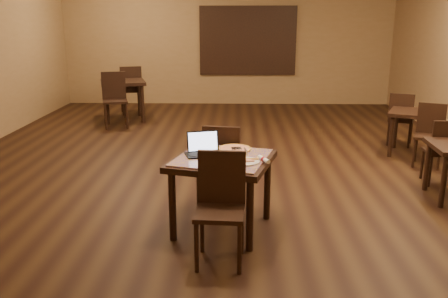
{
  "coord_description": "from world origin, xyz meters",
  "views": [
    {
      "loc": [
        0.23,
        -6.82,
        2.08
      ],
      "look_at": [
        0.11,
        -2.39,
        0.85
      ],
      "focal_mm": 38.0,
      "sensor_mm": 36.0,
      "label": 1
    }
  ],
  "objects_px": {
    "laptop": "(203,148)",
    "other_table_b_chair_far": "(131,87)",
    "tiled_table": "(222,167)",
    "other_table_a_chair_near": "(430,131)",
    "other_table_a": "(415,119)",
    "other_table_a_chair_far": "(401,116)",
    "other_table_b_chair_near": "(115,96)",
    "other_table_c_chair_far": "(443,148)",
    "chair_main_far": "(223,161)",
    "pizza_pan": "(235,150)",
    "chair_main_near": "(221,201)",
    "other_table_b": "(123,87)"
  },
  "relations": [
    {
      "from": "laptop",
      "to": "other_table_a",
      "type": "height_order",
      "value": "laptop"
    },
    {
      "from": "other_table_b_chair_near",
      "to": "other_table_b_chair_far",
      "type": "height_order",
      "value": "same"
    },
    {
      "from": "chair_main_near",
      "to": "other_table_a",
      "type": "bearing_deg",
      "value": 53.22
    },
    {
      "from": "other_table_a_chair_far",
      "to": "laptop",
      "type": "bearing_deg",
      "value": 70.76
    },
    {
      "from": "chair_main_far",
      "to": "other_table_a_chair_near",
      "type": "height_order",
      "value": "chair_main_far"
    },
    {
      "from": "other_table_a_chair_near",
      "to": "chair_main_far",
      "type": "bearing_deg",
      "value": -126.24
    },
    {
      "from": "other_table_a_chair_far",
      "to": "other_table_b_chair_far",
      "type": "relative_size",
      "value": 0.84
    },
    {
      "from": "other_table_a_chair_far",
      "to": "other_table_c_chair_far",
      "type": "bearing_deg",
      "value": 111.0
    },
    {
      "from": "other_table_a_chair_near",
      "to": "other_table_a",
      "type": "bearing_deg",
      "value": 117.73
    },
    {
      "from": "chair_main_near",
      "to": "other_table_a_chair_near",
      "type": "distance_m",
      "value": 4.13
    },
    {
      "from": "laptop",
      "to": "pizza_pan",
      "type": "height_order",
      "value": "laptop"
    },
    {
      "from": "other_table_a",
      "to": "other_table_c_chair_far",
      "type": "xyz_separation_m",
      "value": [
        -0.14,
        -1.42,
        -0.09
      ]
    },
    {
      "from": "other_table_b_chair_near",
      "to": "other_table_a_chair_near",
      "type": "bearing_deg",
      "value": -41.63
    },
    {
      "from": "chair_main_near",
      "to": "other_table_b",
      "type": "distance_m",
      "value": 6.36
    },
    {
      "from": "other_table_a",
      "to": "other_table_b_chair_near",
      "type": "distance_m",
      "value": 5.5
    },
    {
      "from": "laptop",
      "to": "other_table_a_chair_near",
      "type": "distance_m",
      "value": 3.84
    },
    {
      "from": "other_table_a_chair_near",
      "to": "other_table_a_chair_far",
      "type": "bearing_deg",
      "value": 117.73
    },
    {
      "from": "chair_main_far",
      "to": "pizza_pan",
      "type": "height_order",
      "value": "chair_main_far"
    },
    {
      "from": "tiled_table",
      "to": "other_table_b",
      "type": "xyz_separation_m",
      "value": [
        -2.23,
        5.34,
        0.03
      ]
    },
    {
      "from": "other_table_b",
      "to": "other_table_a",
      "type": "bearing_deg",
      "value": -42.78
    },
    {
      "from": "other_table_a",
      "to": "other_table_b_chair_near",
      "type": "bearing_deg",
      "value": -175.92
    },
    {
      "from": "laptop",
      "to": "other_table_b_chair_far",
      "type": "xyz_separation_m",
      "value": [
        -2.0,
        5.86,
        -0.22
      ]
    },
    {
      "from": "other_table_a",
      "to": "other_table_b_chair_near",
      "type": "height_order",
      "value": "other_table_b_chair_near"
    },
    {
      "from": "chair_main_far",
      "to": "pizza_pan",
      "type": "bearing_deg",
      "value": 117.63
    },
    {
      "from": "tiled_table",
      "to": "laptop",
      "type": "height_order",
      "value": "laptop"
    },
    {
      "from": "tiled_table",
      "to": "chair_main_near",
      "type": "bearing_deg",
      "value": -73.97
    },
    {
      "from": "other_table_c_chair_far",
      "to": "laptop",
      "type": "bearing_deg",
      "value": 27.1
    },
    {
      "from": "laptop",
      "to": "tiled_table",
      "type": "bearing_deg",
      "value": -43.2
    },
    {
      "from": "laptop",
      "to": "other_table_a_chair_near",
      "type": "bearing_deg",
      "value": 18.57
    },
    {
      "from": "other_table_b_chair_near",
      "to": "other_table_c_chair_far",
      "type": "height_order",
      "value": "other_table_b_chair_near"
    },
    {
      "from": "chair_main_near",
      "to": "chair_main_far",
      "type": "height_order",
      "value": "chair_main_near"
    },
    {
      "from": "chair_main_near",
      "to": "other_table_b",
      "type": "height_order",
      "value": "chair_main_near"
    },
    {
      "from": "laptop",
      "to": "other_table_b_chair_far",
      "type": "distance_m",
      "value": 6.2
    },
    {
      "from": "pizza_pan",
      "to": "other_table_a",
      "type": "height_order",
      "value": "pizza_pan"
    },
    {
      "from": "other_table_b_chair_far",
      "to": "other_table_c_chair_far",
      "type": "relative_size",
      "value": 1.24
    },
    {
      "from": "chair_main_near",
      "to": "tiled_table",
      "type": "bearing_deg",
      "value": 93.91
    },
    {
      "from": "other_table_a",
      "to": "other_table_b",
      "type": "relative_size",
      "value": 0.89
    },
    {
      "from": "chair_main_far",
      "to": "other_table_a_chair_near",
      "type": "relative_size",
      "value": 1.07
    },
    {
      "from": "other_table_b_chair_near",
      "to": "other_table_c_chair_far",
      "type": "xyz_separation_m",
      "value": [
        5.02,
        -3.32,
        -0.12
      ]
    },
    {
      "from": "tiled_table",
      "to": "other_table_b_chair_far",
      "type": "relative_size",
      "value": 1.06
    },
    {
      "from": "chair_main_near",
      "to": "other_table_a_chair_near",
      "type": "relative_size",
      "value": 1.08
    },
    {
      "from": "pizza_pan",
      "to": "other_table_a_chair_far",
      "type": "distance_m",
      "value": 4.16
    },
    {
      "from": "tiled_table",
      "to": "chair_main_far",
      "type": "xyz_separation_m",
      "value": [
        -0.01,
        0.62,
        -0.12
      ]
    },
    {
      "from": "other_table_b",
      "to": "other_table_b_chair_near",
      "type": "relative_size",
      "value": 1.03
    },
    {
      "from": "tiled_table",
      "to": "other_table_b",
      "type": "height_order",
      "value": "other_table_b"
    },
    {
      "from": "tiled_table",
      "to": "other_table_a_chair_near",
      "type": "xyz_separation_m",
      "value": [
        2.94,
        2.29,
        -0.16
      ]
    },
    {
      "from": "laptop",
      "to": "other_table_b",
      "type": "relative_size",
      "value": 0.34
    },
    {
      "from": "chair_main_near",
      "to": "other_table_b_chair_far",
      "type": "bearing_deg",
      "value": 111.98
    },
    {
      "from": "other_table_a_chair_far",
      "to": "other_table_c_chair_far",
      "type": "xyz_separation_m",
      "value": [
        -0.11,
        -1.95,
        -0.02
      ]
    },
    {
      "from": "tiled_table",
      "to": "other_table_c_chair_far",
      "type": "bearing_deg",
      "value": 42.34
    }
  ]
}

